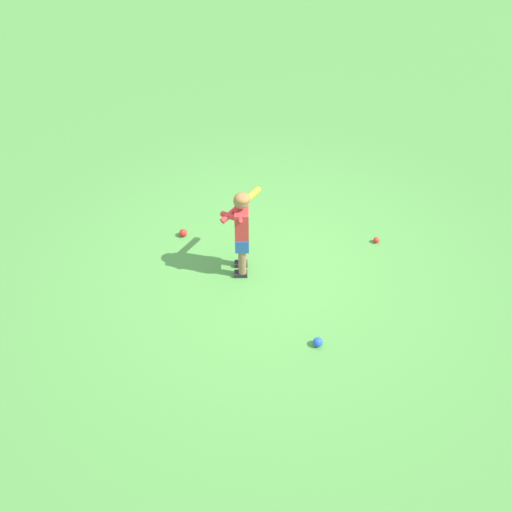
{
  "coord_description": "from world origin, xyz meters",
  "views": [
    {
      "loc": [
        2.89,
        4.48,
        4.95
      ],
      "look_at": [
        0.28,
        0.13,
        0.45
      ],
      "focal_mm": 44.23,
      "sensor_mm": 36.0,
      "label": 1
    }
  ],
  "objects_px": {
    "child_batter": "(242,226)",
    "play_ball_far_left": "(376,240)",
    "play_ball_near_batter": "(183,233)",
    "play_ball_center_lawn": "(318,342)"
  },
  "relations": [
    {
      "from": "child_batter",
      "to": "play_ball_center_lawn",
      "type": "xyz_separation_m",
      "value": [
        -0.09,
        1.38,
        -0.6
      ]
    },
    {
      "from": "play_ball_far_left",
      "to": "play_ball_center_lawn",
      "type": "bearing_deg",
      "value": 32.05
    },
    {
      "from": "play_ball_near_batter",
      "to": "play_ball_far_left",
      "type": "xyz_separation_m",
      "value": [
        -1.95,
        1.32,
        -0.01
      ]
    },
    {
      "from": "play_ball_far_left",
      "to": "child_batter",
      "type": "bearing_deg",
      "value": -14.14
    },
    {
      "from": "play_ball_center_lawn",
      "to": "child_batter",
      "type": "bearing_deg",
      "value": -86.37
    },
    {
      "from": "child_batter",
      "to": "play_ball_near_batter",
      "type": "relative_size",
      "value": 11.27
    },
    {
      "from": "play_ball_far_left",
      "to": "play_ball_center_lawn",
      "type": "relative_size",
      "value": 0.73
    },
    {
      "from": "child_batter",
      "to": "play_ball_far_left",
      "type": "distance_m",
      "value": 1.79
    },
    {
      "from": "child_batter",
      "to": "play_ball_far_left",
      "type": "relative_size",
      "value": 14.75
    },
    {
      "from": "play_ball_near_batter",
      "to": "play_ball_far_left",
      "type": "relative_size",
      "value": 1.31
    }
  ]
}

